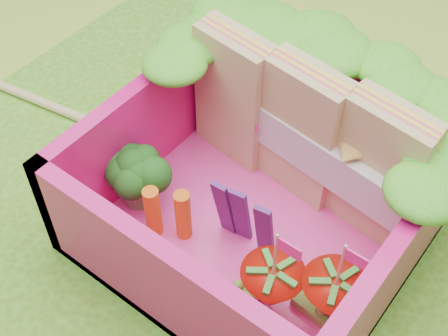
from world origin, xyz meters
name	(u,v)px	position (x,y,z in m)	size (l,w,h in m)	color
ground	(190,187)	(0.00, 0.00, 0.00)	(14.00, 14.00, 0.00)	#9AC637
placemat	(190,185)	(0.00, 0.00, 0.01)	(2.60, 2.60, 0.03)	#5D8E20
bento_floor	(260,222)	(0.41, 0.00, 0.06)	(1.30, 1.30, 0.05)	#EF3D9F
bento_box	(263,187)	(0.41, 0.00, 0.31)	(1.30, 1.30, 0.55)	#D9126F
lettuce_ruffle	(333,65)	(0.41, 0.48, 0.64)	(1.43, 0.77, 0.11)	#3A9D1C
sandwich_stack	(304,132)	(0.42, 0.29, 0.40)	(1.20, 0.30, 0.66)	tan
broccoli	(134,173)	(-0.09, -0.25, 0.27)	(0.33, 0.33, 0.26)	#5F994A
carrot_sticks	(168,213)	(0.14, -0.30, 0.21)	(0.18, 0.14, 0.27)	orange
purple_wedges	(243,218)	(0.43, -0.16, 0.27)	(0.27, 0.04, 0.38)	#511B61
strawberry_left	(272,289)	(0.69, -0.33, 0.21)	(0.25, 0.25, 0.49)	red
strawberry_right	(332,300)	(0.90, -0.23, 0.21)	(0.25, 0.25, 0.49)	red
snap_peas	(287,307)	(0.75, -0.30, 0.11)	(0.58, 0.32, 0.05)	#57B739
chopsticks	(19,93)	(-1.12, -0.09, 0.05)	(2.49, 0.46, 0.04)	tan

